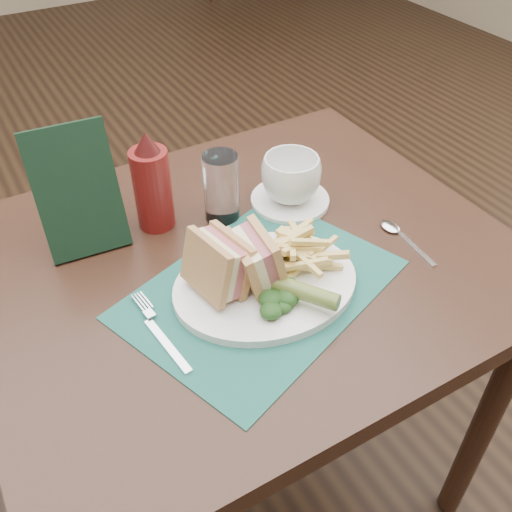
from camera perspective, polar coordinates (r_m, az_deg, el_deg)
The scene contains 16 objects.
floor at distance 1.84m, azimuth -8.56°, elevation -8.75°, with size 7.00×7.00×0.00m, color black.
table_main at distance 1.26m, azimuth -0.95°, elevation -12.81°, with size 0.90×0.75×0.75m, color black, non-canonical shape.
placemat at distance 0.91m, azimuth 0.50°, elevation -3.28°, with size 0.42×0.30×0.00m, color #195249.
plate at distance 0.91m, azimuth 0.95°, elevation -2.86°, with size 0.30×0.24×0.01m, color white, non-canonical shape.
sandwich_half_a at distance 0.85m, azimuth -5.00°, elevation -1.38°, with size 0.06×0.10×0.09m, color tan, non-canonical shape.
sandwich_half_b at distance 0.87m, azimuth -1.25°, elevation -0.57°, with size 0.06×0.09×0.09m, color tan, non-canonical shape.
kale_garnish at distance 0.86m, azimuth 2.65°, elevation -3.86°, with size 0.11×0.08×0.03m, color #173714, non-canonical shape.
pickle_spear at distance 0.86m, azimuth 4.50°, elevation -3.51°, with size 0.03×0.03×0.12m, color #526426.
fries_pile at distance 0.92m, azimuth 4.27°, elevation 0.90°, with size 0.18×0.20×0.06m, color #E4C872, non-canonical shape.
fork at distance 0.86m, azimuth -9.67°, elevation -7.30°, with size 0.03×0.17×0.01m, color silver, non-canonical shape.
spoon at distance 1.04m, azimuth 14.85°, elevation 1.60°, with size 0.03×0.15×0.01m, color silver, non-canonical shape.
saucer at distance 1.10m, azimuth 3.41°, elevation 5.61°, with size 0.15×0.15×0.01m, color white.
coffee_cup at distance 1.07m, azimuth 3.51°, elevation 7.75°, with size 0.11×0.11×0.09m, color white.
drinking_glass at distance 1.03m, azimuth -3.50°, elevation 6.82°, with size 0.06×0.06×0.13m, color white.
ketchup_bottle at distance 1.01m, azimuth -10.41°, elevation 7.42°, with size 0.07×0.07×0.19m, color #601110, non-canonical shape.
check_presenter at distance 0.98m, azimuth -17.44°, elevation 6.15°, with size 0.13×0.01×0.22m, color black.
Camera 1 is at (-0.36, -1.16, 1.39)m, focal length 40.00 mm.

